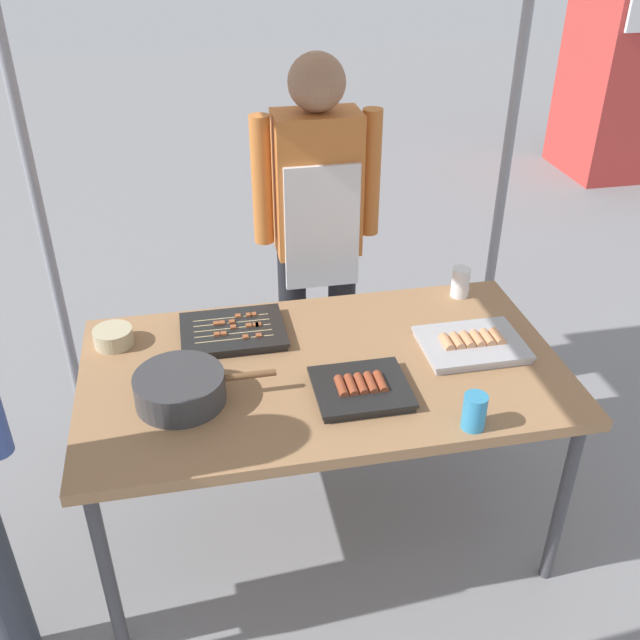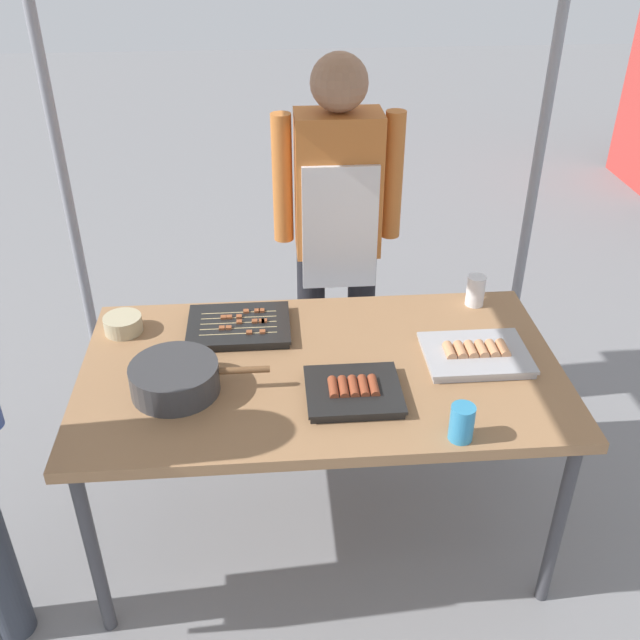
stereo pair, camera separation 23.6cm
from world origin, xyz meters
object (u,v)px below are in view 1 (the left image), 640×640
object	(u,v)px
stall_table	(323,379)
tray_meat_skewers	(233,332)
tray_grilled_sausages	(361,389)
cooking_wok	(180,387)
neighbor_stall_left	(628,66)
condiment_bowl	(113,337)
vendor_woman	(317,219)
drink_cup_near_edge	(474,412)
tray_pork_links	(472,344)
drink_cup_by_wok	(460,282)

from	to	relation	value
stall_table	tray_meat_skewers	size ratio (longest dim) A/B	4.38
tray_grilled_sausages	tray_meat_skewers	distance (m)	0.55
stall_table	tray_grilled_sausages	world-z (taller)	tray_grilled_sausages
cooking_wok	neighbor_stall_left	xyz separation A→B (m)	(3.63, 3.51, 0.06)
condiment_bowl	vendor_woman	xyz separation A→B (m)	(0.82, 0.48, 0.17)
tray_grilled_sausages	condiment_bowl	world-z (taller)	condiment_bowl
tray_meat_skewers	neighbor_stall_left	distance (m)	4.68
drink_cup_near_edge	neighbor_stall_left	xyz separation A→B (m)	(2.79, 3.81, 0.05)
tray_pork_links	drink_cup_by_wok	bearing A→B (deg)	75.92
tray_meat_skewers	vendor_woman	size ratio (longest dim) A/B	0.23
tray_meat_skewers	drink_cup_near_edge	bearing A→B (deg)	-44.33
vendor_woman	neighbor_stall_left	world-z (taller)	neighbor_stall_left
cooking_wok	drink_cup_near_edge	size ratio (longest dim) A/B	3.85
condiment_bowl	cooking_wok	bearing A→B (deg)	-59.05
neighbor_stall_left	tray_grilled_sausages	bearing A→B (deg)	-130.61
stall_table	neighbor_stall_left	distance (m)	4.65
tray_pork_links	neighbor_stall_left	xyz separation A→B (m)	(2.64, 3.41, 0.09)
cooking_wok	drink_cup_near_edge	bearing A→B (deg)	-19.12
tray_grilled_sausages	tray_pork_links	world-z (taller)	tray_pork_links
tray_grilled_sausages	condiment_bowl	size ratio (longest dim) A/B	2.21
drink_cup_by_wok	neighbor_stall_left	size ratio (longest dim) A/B	0.07
stall_table	tray_pork_links	bearing A→B (deg)	-0.15
tray_pork_links	drink_cup_by_wok	size ratio (longest dim) A/B	2.98
vendor_woman	tray_grilled_sausages	bearing A→B (deg)	87.63
cooking_wok	condiment_bowl	xyz separation A→B (m)	(-0.22, 0.37, -0.02)
vendor_woman	drink_cup_near_edge	bearing A→B (deg)	102.35
stall_table	drink_cup_near_edge	distance (m)	0.55
cooking_wok	drink_cup_near_edge	world-z (taller)	drink_cup_near_edge
tray_meat_skewers	vendor_woman	bearing A→B (deg)	51.20
drink_cup_near_edge	vendor_woman	distance (m)	1.17
condiment_bowl	drink_cup_near_edge	world-z (taller)	drink_cup_near_edge
tray_meat_skewers	tray_pork_links	distance (m)	0.84
tray_meat_skewers	drink_cup_by_wok	bearing A→B (deg)	7.46
drink_cup_near_edge	tray_pork_links	bearing A→B (deg)	69.09
tray_grilled_sausages	neighbor_stall_left	size ratio (longest dim) A/B	0.17
tray_meat_skewers	condiment_bowl	distance (m)	0.41
neighbor_stall_left	vendor_woman	bearing A→B (deg)	-138.67
tray_grilled_sausages	drink_cup_by_wok	world-z (taller)	drink_cup_by_wok
tray_grilled_sausages	condiment_bowl	xyz separation A→B (m)	(-0.78, 0.44, 0.01)
tray_grilled_sausages	condiment_bowl	bearing A→B (deg)	150.53
tray_pork_links	cooking_wok	world-z (taller)	cooking_wok
cooking_wok	neighbor_stall_left	bearing A→B (deg)	44.07
stall_table	vendor_woman	size ratio (longest dim) A/B	1.00
cooking_wok	vendor_woman	xyz separation A→B (m)	(0.59, 0.84, 0.15)
tray_pork_links	vendor_woman	bearing A→B (deg)	118.07
tray_meat_skewers	drink_cup_near_edge	xyz separation A→B (m)	(0.65, -0.64, 0.04)
tray_grilled_sausages	cooking_wok	xyz separation A→B (m)	(-0.56, 0.07, 0.03)
tray_meat_skewers	neighbor_stall_left	bearing A→B (deg)	42.68
tray_meat_skewers	condiment_bowl	xyz separation A→B (m)	(-0.41, 0.02, 0.01)
tray_pork_links	drink_cup_near_edge	bearing A→B (deg)	-110.91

